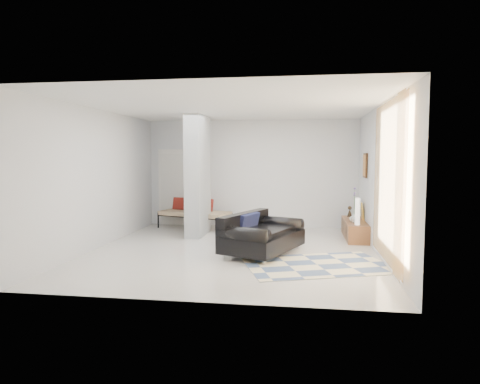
# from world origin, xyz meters

# --- Properties ---
(floor) EXTENTS (6.00, 6.00, 0.00)m
(floor) POSITION_xyz_m (0.00, 0.00, 0.00)
(floor) COLOR beige
(floor) RESTS_ON ground
(ceiling) EXTENTS (6.00, 6.00, 0.00)m
(ceiling) POSITION_xyz_m (0.00, 0.00, 2.80)
(ceiling) COLOR white
(ceiling) RESTS_ON wall_back
(wall_back) EXTENTS (6.00, 0.00, 6.00)m
(wall_back) POSITION_xyz_m (0.00, 3.00, 1.40)
(wall_back) COLOR silver
(wall_back) RESTS_ON ground
(wall_front) EXTENTS (6.00, 0.00, 6.00)m
(wall_front) POSITION_xyz_m (0.00, -3.00, 1.40)
(wall_front) COLOR silver
(wall_front) RESTS_ON ground
(wall_left) EXTENTS (0.00, 6.00, 6.00)m
(wall_left) POSITION_xyz_m (-2.75, 0.00, 1.40)
(wall_left) COLOR silver
(wall_left) RESTS_ON ground
(wall_right) EXTENTS (0.00, 6.00, 6.00)m
(wall_right) POSITION_xyz_m (2.75, 0.00, 1.40)
(wall_right) COLOR silver
(wall_right) RESTS_ON ground
(partition_column) EXTENTS (0.35, 1.20, 2.80)m
(partition_column) POSITION_xyz_m (-1.10, 1.60, 1.40)
(partition_column) COLOR #A4A8AB
(partition_column) RESTS_ON floor
(hallway_door) EXTENTS (0.85, 0.06, 2.04)m
(hallway_door) POSITION_xyz_m (-2.10, 2.96, 1.02)
(hallway_door) COLOR white
(hallway_door) RESTS_ON floor
(curtain) EXTENTS (0.00, 2.55, 2.55)m
(curtain) POSITION_xyz_m (2.67, -1.15, 1.45)
(curtain) COLOR gold
(curtain) RESTS_ON wall_right
(wall_art) EXTENTS (0.04, 0.45, 0.55)m
(wall_art) POSITION_xyz_m (2.72, 1.70, 1.65)
(wall_art) COLOR #341D0E
(wall_art) RESTS_ON wall_right
(media_console) EXTENTS (0.45, 1.65, 0.80)m
(media_console) POSITION_xyz_m (2.52, 1.70, 0.21)
(media_console) COLOR brown
(media_console) RESTS_ON floor
(loveseat) EXTENTS (1.60, 1.99, 0.76)m
(loveseat) POSITION_xyz_m (0.54, -0.15, 0.35)
(loveseat) COLOR silver
(loveseat) RESTS_ON floor
(daybed) EXTENTS (1.95, 1.26, 0.77)m
(daybed) POSITION_xyz_m (-1.42, 2.48, 0.41)
(daybed) COLOR black
(daybed) RESTS_ON floor
(area_rug) EXTENTS (2.78, 2.29, 0.01)m
(area_rug) POSITION_xyz_m (1.60, -0.90, 0.01)
(area_rug) COLOR beige
(area_rug) RESTS_ON floor
(cylinder_lamp) EXTENTS (0.10, 0.10, 0.57)m
(cylinder_lamp) POSITION_xyz_m (2.50, 1.10, 0.69)
(cylinder_lamp) COLOR white
(cylinder_lamp) RESTS_ON media_console
(bronze_figurine) EXTENTS (0.14, 0.14, 0.25)m
(bronze_figurine) POSITION_xyz_m (2.47, 2.33, 0.53)
(bronze_figurine) COLOR black
(bronze_figurine) RESTS_ON media_console
(vase) EXTENTS (0.22, 0.22, 0.21)m
(vase) POSITION_xyz_m (2.47, 1.44, 0.51)
(vase) COLOR silver
(vase) RESTS_ON media_console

